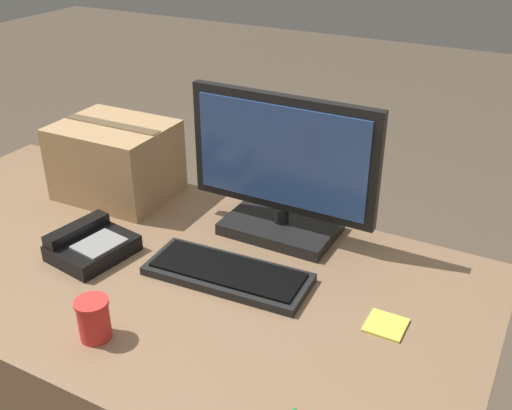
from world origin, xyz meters
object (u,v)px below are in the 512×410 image
Objects in this scene: sticky_note_pad at (386,325)px; monitor at (282,176)px; keyboard at (228,273)px; desk_phone at (91,245)px; cardboard_box at (116,160)px; paper_cup_left at (94,319)px.

monitor is at bearing 146.34° from sticky_note_pad.
desk_phone is (-0.38, -0.08, 0.02)m from keyboard.
cardboard_box reaches higher than keyboard.
monitor is 0.51m from sticky_note_pad.
monitor is 0.58m from cardboard_box.
keyboard is 1.92× the size of desk_phone.
desk_phone is 0.64× the size of cardboard_box.
sticky_note_pad is (0.42, 0.01, -0.01)m from keyboard.
cardboard_box is (-0.57, -0.03, -0.06)m from monitor.
cardboard_box is (-0.55, 0.24, 0.11)m from keyboard.
desk_phone is at bearing -138.69° from monitor.
desk_phone is at bearing 133.43° from paper_cup_left.
cardboard_box is at bearing 152.69° from keyboard.
monitor is 5.57× the size of paper_cup_left.
desk_phone is 0.80m from sticky_note_pad.
cardboard_box is 1.01m from sticky_note_pad.
paper_cup_left is at bearing -148.53° from sticky_note_pad.
paper_cup_left is at bearing -54.52° from cardboard_box.
cardboard_box is at bearing 126.39° from desk_phone.
desk_phone is at bearing -62.14° from cardboard_box.
desk_phone is 0.35m from paper_cup_left.
keyboard is 4.40× the size of paper_cup_left.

